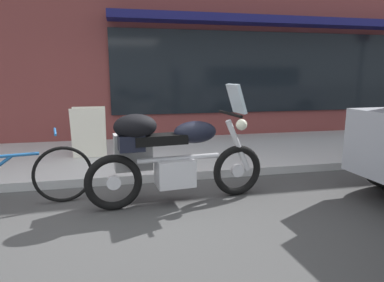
{
  "coord_description": "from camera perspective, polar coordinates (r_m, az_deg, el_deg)",
  "views": [
    {
      "loc": [
        -0.01,
        -3.48,
        1.51
      ],
      "look_at": [
        0.85,
        0.48,
        0.7
      ],
      "focal_mm": 31.33,
      "sensor_mm": 36.0,
      "label": 1
    }
  ],
  "objects": [
    {
      "name": "ground_plane",
      "position": [
        3.79,
        -11.38,
        -12.38
      ],
      "size": [
        80.0,
        80.0,
        0.0
      ],
      "primitive_type": "plane",
      "color": "#3D3D3D"
    },
    {
      "name": "touring_motorcycle",
      "position": [
        3.92,
        -4.19,
        -2.07
      ],
      "size": [
        2.16,
        0.62,
        1.4
      ],
      "color": "black",
      "rests_on": "ground_plane"
    },
    {
      "name": "parked_bicycle",
      "position": [
        4.29,
        -28.27,
        -5.43
      ],
      "size": [
        1.71,
        0.5,
        0.93
      ],
      "color": "black",
      "rests_on": "ground_plane"
    },
    {
      "name": "sandwich_board_sign",
      "position": [
        5.91,
        -17.13,
        1.41
      ],
      "size": [
        0.55,
        0.4,
        0.84
      ],
      "color": "silver",
      "rests_on": "sidewalk_curb"
    }
  ]
}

